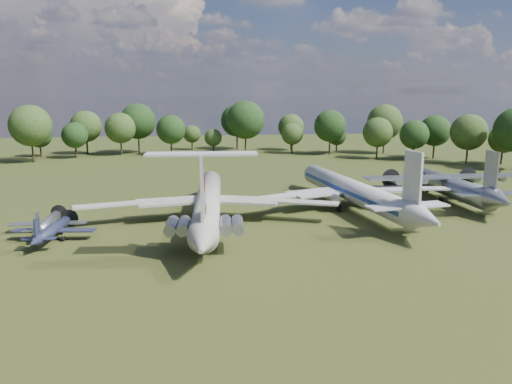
{
  "coord_description": "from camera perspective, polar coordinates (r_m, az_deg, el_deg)",
  "views": [
    {
      "loc": [
        -3.86,
        -72.0,
        19.25
      ],
      "look_at": [
        6.07,
        -2.37,
        5.0
      ],
      "focal_mm": 35.0,
      "sensor_mm": 36.0,
      "label": 1
    }
  ],
  "objects": [
    {
      "name": "person_on_il62",
      "position": [
        59.59,
        -5.95,
        -1.67
      ],
      "size": [
        0.65,
        0.46,
        1.66
      ],
      "primitive_type": "imported",
      "rotation": [
        0.0,
        0.0,
        3.26
      ],
      "color": "#997A4E",
      "rests_on": "il62_airliner"
    },
    {
      "name": "il62_airliner",
      "position": [
        73.84,
        -5.5,
        -1.73
      ],
      "size": [
        42.63,
        53.35,
        4.95
      ],
      "primitive_type": null,
      "rotation": [
        0.0,
        0.0,
        -0.08
      ],
      "color": "silver",
      "rests_on": "ground"
    },
    {
      "name": "small_prop_northwest",
      "position": [
        74.88,
        -22.68,
        -3.55
      ],
      "size": [
        10.29,
        13.96,
        2.04
      ],
      "primitive_type": null,
      "rotation": [
        0.0,
        0.0,
        -0.01
      ],
      "color": "#94969C",
      "rests_on": "ground"
    },
    {
      "name": "an12_transport",
      "position": [
        94.59,
        21.33,
        0.3
      ],
      "size": [
        30.65,
        34.23,
        4.49
      ],
      "primitive_type": null,
      "rotation": [
        0.0,
        0.0,
        0.0
      ],
      "color": "#ACAEB4",
      "rests_on": "ground"
    },
    {
      "name": "tu104_jet",
      "position": [
        83.75,
        10.98,
        -0.32
      ],
      "size": [
        42.89,
        53.6,
        4.94
      ],
      "primitive_type": null,
      "rotation": [
        0.0,
        0.0,
        0.12
      ],
      "color": "silver",
      "rests_on": "ground"
    },
    {
      "name": "small_prop_west",
      "position": [
        70.65,
        -22.2,
        -4.33
      ],
      "size": [
        12.35,
        15.72,
        2.13
      ],
      "primitive_type": null,
      "rotation": [
        0.0,
        0.0,
        -0.12
      ],
      "color": "black",
      "rests_on": "ground"
    },
    {
      "name": "ground",
      "position": [
        74.63,
        -4.89,
        -3.54
      ],
      "size": [
        300.0,
        300.0,
        0.0
      ],
      "primitive_type": "plane",
      "color": "#243C14",
      "rests_on": "ground"
    }
  ]
}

